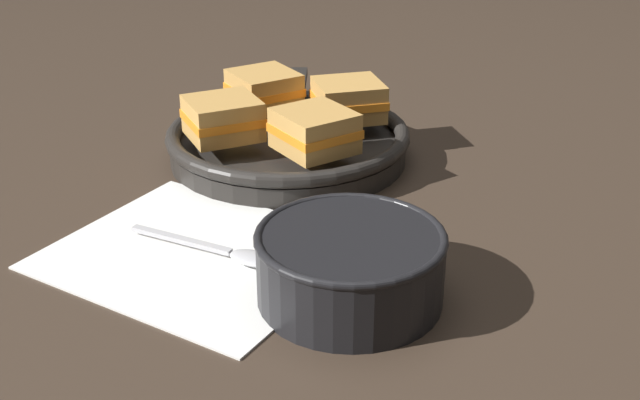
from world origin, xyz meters
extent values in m
plane|color=#382B21|center=(0.00, 0.00, 0.00)|extent=(4.00, 4.00, 0.00)
cube|color=white|center=(-0.05, -0.07, 0.00)|extent=(0.30, 0.27, 0.00)
cylinder|color=black|center=(0.11, -0.09, 0.03)|extent=(0.16, 0.16, 0.06)
cylinder|color=#C14C19|center=(0.11, -0.09, 0.05)|extent=(0.14, 0.14, 0.01)
torus|color=black|center=(0.11, -0.09, 0.06)|extent=(0.17, 0.17, 0.01)
cube|color=#B7B7BC|center=(-0.08, -0.06, 0.01)|extent=(0.11, 0.01, 0.01)
ellipsoid|color=#B7B7BC|center=(0.01, -0.07, 0.01)|extent=(0.06, 0.03, 0.01)
cylinder|color=black|center=(-0.07, 0.18, 0.01)|extent=(0.29, 0.29, 0.02)
torus|color=black|center=(-0.07, 0.18, 0.03)|extent=(0.30, 0.30, 0.02)
cube|color=black|center=(-0.15, 0.38, 0.03)|extent=(0.07, 0.13, 0.01)
cube|color=#C18E47|center=(-0.13, 0.24, 0.05)|extent=(0.11, 0.11, 0.02)
cube|color=orange|center=(-0.13, 0.24, 0.07)|extent=(0.11, 0.11, 0.01)
cube|color=#C18E47|center=(-0.13, 0.24, 0.08)|extent=(0.11, 0.11, 0.02)
cube|color=#C18E47|center=(-0.13, 0.12, 0.05)|extent=(0.11, 0.11, 0.02)
cube|color=orange|center=(-0.13, 0.12, 0.07)|extent=(0.11, 0.11, 0.01)
cube|color=#C18E47|center=(-0.13, 0.12, 0.08)|extent=(0.11, 0.11, 0.02)
cube|color=#C18E47|center=(-0.01, 0.13, 0.05)|extent=(0.11, 0.11, 0.02)
cube|color=orange|center=(-0.01, 0.13, 0.07)|extent=(0.11, 0.11, 0.01)
cube|color=#C18E47|center=(-0.01, 0.13, 0.08)|extent=(0.11, 0.11, 0.02)
cube|color=#C18E47|center=(-0.02, 0.24, 0.05)|extent=(0.11, 0.11, 0.02)
cube|color=orange|center=(-0.02, 0.24, 0.07)|extent=(0.11, 0.11, 0.01)
cube|color=#C18E47|center=(-0.02, 0.24, 0.08)|extent=(0.11, 0.11, 0.02)
camera|label=1|loc=(0.31, -0.65, 0.39)|focal=45.00mm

